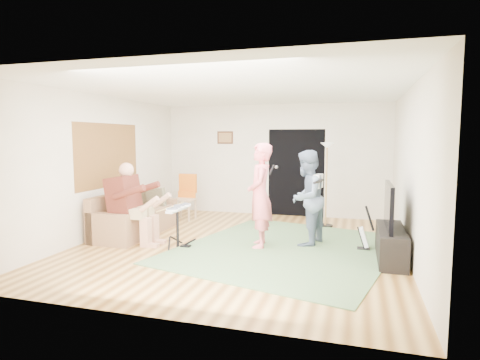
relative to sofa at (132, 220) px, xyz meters
name	(u,v)px	position (x,y,z in m)	size (l,w,h in m)	color
floor	(239,245)	(2.29, -0.26, -0.27)	(6.00, 6.00, 0.00)	brown
walls	(239,169)	(2.29, -0.26, 1.08)	(5.50, 6.00, 2.70)	beige
ceiling	(239,90)	(2.29, -0.26, 2.43)	(6.00, 6.00, 0.00)	white
window_blinds	(108,155)	(-0.45, -0.06, 1.28)	(2.05, 2.05, 0.00)	brown
doorway	(296,173)	(2.84, 2.73, 0.78)	(2.10, 2.10, 0.00)	black
picture_frame	(225,138)	(1.04, 2.73, 1.63)	(0.42, 0.03, 0.32)	#3F2314
area_rug	(286,248)	(3.13, -0.24, -0.27)	(3.31, 3.88, 0.02)	#4C6D42
sofa	(132,220)	(0.00, 0.00, 0.00)	(0.84, 2.03, 0.82)	#8B6545
drummer	(133,212)	(0.43, -0.65, 0.29)	(0.95, 0.53, 1.45)	#5A2319
drum_kit	(178,229)	(1.29, -0.65, 0.05)	(0.40, 0.72, 0.74)	black
singer	(260,195)	(2.66, -0.24, 0.63)	(0.66, 0.43, 1.81)	#FC6D79
microphone	(272,170)	(2.86, -0.24, 1.08)	(0.06, 0.06, 0.24)	black
guitarist	(306,198)	(3.41, 0.13, 0.57)	(0.82, 0.64, 1.68)	slate
guitar_held	(318,181)	(3.61, 0.13, 0.87)	(0.12, 0.60, 0.26)	white
guitar_spare	(364,237)	(4.40, 0.09, -0.06)	(0.27, 0.24, 0.76)	black
torchiere_lamp	(326,169)	(3.63, 1.75, 0.96)	(0.32, 0.32, 1.79)	black
dining_chair	(185,203)	(0.43, 1.61, 0.10)	(0.45, 0.47, 1.05)	tan
tv_cabinet	(391,244)	(4.79, -0.40, -0.02)	(0.40, 1.40, 0.50)	black
television	(389,206)	(4.74, -0.40, 0.58)	(0.06, 1.15, 0.70)	black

